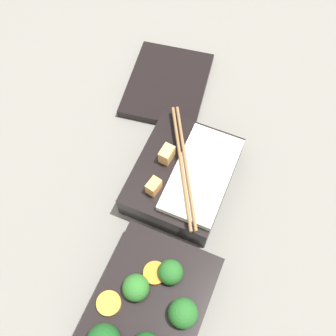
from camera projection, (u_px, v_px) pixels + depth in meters
The scene contains 4 objects.
ground_plane at pixel (169, 236), 0.61m from camera, with size 3.00×3.00×0.00m, color slate.
bento_tray_vegetable at pixel (150, 305), 0.53m from camera, with size 0.18×0.15×0.08m.
bento_tray_rice at pixel (185, 176), 0.63m from camera, with size 0.19×0.15×0.07m.
bento_lid at pixel (168, 85), 0.74m from camera, with size 0.18×0.14×0.02m, color black.
Camera 1 is at (-0.17, -0.07, 0.59)m, focal length 42.00 mm.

